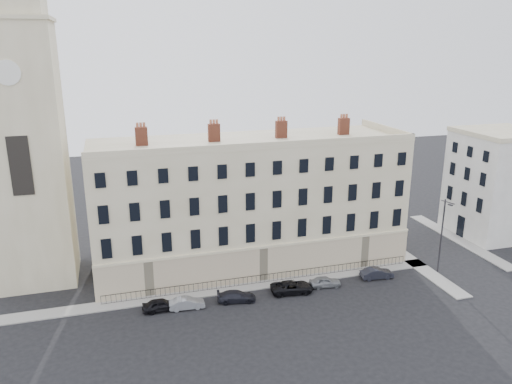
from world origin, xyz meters
TOP-DOWN VIEW (x-y plane):
  - ground at (0.00, 0.00)m, footprint 160.00×160.00m
  - terrace at (-5.97, 11.97)m, footprint 36.22×12.22m
  - church_tower at (-30.00, 14.00)m, footprint 8.00×8.13m
  - adjacent_building at (29.00, 11.00)m, footprint 10.00×10.00m
  - pavement_terrace at (-10.00, 5.00)m, footprint 48.00×2.00m
  - pavement_east_return at (13.00, 8.00)m, footprint 2.00×24.00m
  - pavement_adjacent at (23.00, 10.00)m, footprint 2.00×20.00m
  - railings at (-6.00, 5.40)m, footprint 35.00×0.04m
  - car_a at (-17.74, 2.63)m, footprint 3.72×1.56m
  - car_b at (-15.20, 2.30)m, footprint 3.62×1.44m
  - car_c at (-10.06, 2.28)m, footprint 4.21×2.27m
  - car_d at (-3.89, 2.44)m, footprint 4.78×2.59m
  - car_e at (0.06, 2.69)m, footprint 3.60×1.79m
  - car_f at (6.53, 2.89)m, footprint 3.85×1.61m
  - streetlamp at (14.21, 2.30)m, footprint 0.73×1.87m

SIDE VIEW (x-z plane):
  - ground at x=0.00m, z-range 0.00..0.00m
  - pavement_terrace at x=-10.00m, z-range 0.00..0.12m
  - pavement_east_return at x=13.00m, z-range 0.00..0.12m
  - pavement_adjacent at x=23.00m, z-range 0.00..0.12m
  - railings at x=-6.00m, z-range 0.07..1.03m
  - car_c at x=-10.06m, z-range 0.00..1.16m
  - car_b at x=-15.20m, z-range 0.00..1.17m
  - car_e at x=0.06m, z-range 0.00..1.18m
  - car_f at x=6.53m, z-range 0.00..1.24m
  - car_a at x=-17.74m, z-range 0.00..1.26m
  - car_d at x=-3.89m, z-range 0.00..1.27m
  - streetlamp at x=14.21m, z-range 0.48..9.38m
  - adjacent_building at x=29.00m, z-range 0.00..14.00m
  - terrace at x=-5.97m, z-range -1.00..16.00m
  - church_tower at x=-30.00m, z-range -3.34..40.66m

